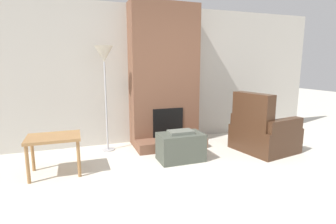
{
  "coord_description": "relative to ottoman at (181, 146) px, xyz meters",
  "views": [
    {
      "loc": [
        -1.59,
        -2.15,
        1.51
      ],
      "look_at": [
        0.0,
        2.34,
        0.64
      ],
      "focal_mm": 28.0,
      "sensor_mm": 36.0,
      "label": 1
    }
  ],
  "objects": [
    {
      "name": "ground_plane",
      "position": [
        0.07,
        -1.54,
        -0.23
      ],
      "size": [
        24.0,
        24.0,
        0.0
      ],
      "primitive_type": "plane",
      "color": "beige"
    },
    {
      "name": "wall_back",
      "position": [
        0.07,
        1.28,
        1.07
      ],
      "size": [
        7.09,
        0.06,
        2.6
      ],
      "primitive_type": "cube",
      "color": "#BCB7AD",
      "rests_on": "ground_plane"
    },
    {
      "name": "fireplace",
      "position": [
        0.07,
        1.0,
        1.0
      ],
      "size": [
        1.28,
        0.84,
        2.6
      ],
      "color": "brown",
      "rests_on": "ground_plane"
    },
    {
      "name": "ottoman",
      "position": [
        0.0,
        0.0,
        0.0
      ],
      "size": [
        0.71,
        0.44,
        0.49
      ],
      "color": "#474C42",
      "rests_on": "ground_plane"
    },
    {
      "name": "armchair",
      "position": [
        1.51,
        -0.05,
        0.09
      ],
      "size": [
        1.01,
        1.05,
        1.04
      ],
      "rotation": [
        0.0,
        0.0,
        1.75
      ],
      "color": "#422819",
      "rests_on": "ground_plane"
    },
    {
      "name": "side_table",
      "position": [
        -1.84,
        0.1,
        0.24
      ],
      "size": [
        0.7,
        0.52,
        0.55
      ],
      "color": "#9E7042",
      "rests_on": "ground_plane"
    },
    {
      "name": "floor_lamp_left",
      "position": [
        -1.03,
        0.9,
        1.35
      ],
      "size": [
        0.31,
        0.31,
        1.81
      ],
      "color": "#ADADB2",
      "rests_on": "ground_plane"
    }
  ]
}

